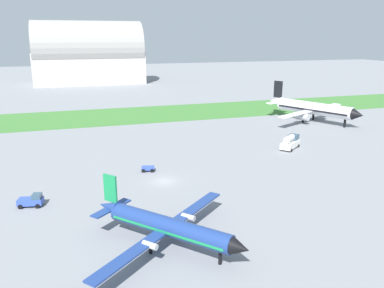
{
  "coord_description": "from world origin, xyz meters",
  "views": [
    {
      "loc": [
        -14.57,
        -62.92,
        24.96
      ],
      "look_at": [
        8.94,
        11.75,
        3.0
      ],
      "focal_mm": 36.05,
      "sensor_mm": 36.0,
      "label": 1
    }
  ],
  "objects_px": {
    "airplane_parked_jet_far": "(312,108)",
    "airplane_foreground_turboprop": "(166,226)",
    "baggage_cart_midfield": "(148,168)",
    "pushback_tug_by_runway": "(32,201)",
    "fuel_truck_near_gate": "(290,142)"
  },
  "relations": [
    {
      "from": "pushback_tug_by_runway",
      "to": "airplane_foreground_turboprop",
      "type": "bearing_deg",
      "value": -33.88
    },
    {
      "from": "airplane_foreground_turboprop",
      "to": "fuel_truck_near_gate",
      "type": "distance_m",
      "value": 50.05
    },
    {
      "from": "airplane_foreground_turboprop",
      "to": "pushback_tug_by_runway",
      "type": "relative_size",
      "value": 5.18
    },
    {
      "from": "airplane_parked_jet_far",
      "to": "pushback_tug_by_runway",
      "type": "xyz_separation_m",
      "value": [
        -75.8,
        -39.33,
        -3.12
      ]
    },
    {
      "from": "airplane_parked_jet_far",
      "to": "baggage_cart_midfield",
      "type": "relative_size",
      "value": 10.8
    },
    {
      "from": "airplane_foreground_turboprop",
      "to": "baggage_cart_midfield",
      "type": "distance_m",
      "value": 28.01
    },
    {
      "from": "airplane_parked_jet_far",
      "to": "pushback_tug_by_runway",
      "type": "distance_m",
      "value": 85.45
    },
    {
      "from": "airplane_parked_jet_far",
      "to": "fuel_truck_near_gate",
      "type": "distance_m",
      "value": 32.11
    },
    {
      "from": "airplane_parked_jet_far",
      "to": "airplane_foreground_turboprop",
      "type": "relative_size",
      "value": 1.46
    },
    {
      "from": "fuel_truck_near_gate",
      "to": "baggage_cart_midfield",
      "type": "height_order",
      "value": "fuel_truck_near_gate"
    },
    {
      "from": "airplane_parked_jet_far",
      "to": "pushback_tug_by_runway",
      "type": "bearing_deg",
      "value": -87.95
    },
    {
      "from": "baggage_cart_midfield",
      "to": "pushback_tug_by_runway",
      "type": "xyz_separation_m",
      "value": [
        -19.93,
        -10.27,
        0.34
      ]
    },
    {
      "from": "airplane_foreground_turboprop",
      "to": "baggage_cart_midfield",
      "type": "relative_size",
      "value": 7.38
    },
    {
      "from": "baggage_cart_midfield",
      "to": "pushback_tug_by_runway",
      "type": "distance_m",
      "value": 22.42
    },
    {
      "from": "airplane_foreground_turboprop",
      "to": "baggage_cart_midfield",
      "type": "bearing_deg",
      "value": 132.14
    }
  ]
}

